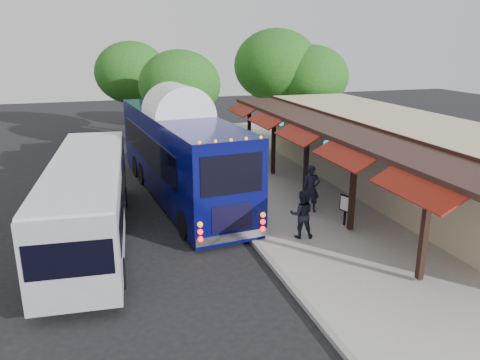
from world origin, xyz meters
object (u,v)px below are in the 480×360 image
object	(u,v)px
city_bus	(88,197)
ped_c	(241,149)
ped_b	(302,214)
sign_board	(345,205)
ped_a	(311,189)
ped_d	(236,147)
coach_bus	(179,150)

from	to	relation	value
city_bus	ped_c	world-z (taller)	city_bus
ped_b	city_bus	bearing A→B (deg)	-2.14
ped_c	sign_board	size ratio (longest dim) A/B	1.36
ped_a	ped_c	bearing A→B (deg)	107.45
ped_a	ped_d	bearing A→B (deg)	107.45
coach_bus	ped_b	size ratio (longest dim) A/B	7.38
city_bus	ped_b	distance (m)	7.70
sign_board	ped_a	bearing A→B (deg)	91.55
ped_a	city_bus	bearing A→B (deg)	-165.79
coach_bus	sign_board	world-z (taller)	coach_bus
ped_a	sign_board	distance (m)	1.87
ped_a	ped_c	size ratio (longest dim) A/B	1.20
ped_b	coach_bus	bearing A→B (deg)	-47.02
ped_b	ped_c	size ratio (longest dim) A/B	1.07
ped_c	coach_bus	bearing A→B (deg)	15.51
coach_bus	ped_c	distance (m)	6.30
city_bus	ped_a	bearing A→B (deg)	3.89
ped_b	ped_d	size ratio (longest dim) A/B	1.10
sign_board	city_bus	bearing A→B (deg)	150.92
city_bus	sign_board	bearing A→B (deg)	-6.63
city_bus	ped_c	distance (m)	11.88
ped_a	ped_b	size ratio (longest dim) A/B	1.12
coach_bus	city_bus	size ratio (longest dim) A/B	1.17
city_bus	ped_a	size ratio (longest dim) A/B	5.66
coach_bus	ped_b	distance (m)	7.30
coach_bus	ped_c	size ratio (longest dim) A/B	7.93
ped_c	city_bus	bearing A→B (deg)	15.20
ped_c	sign_board	world-z (taller)	ped_c
ped_b	ped_c	distance (m)	10.88
ped_d	ped_b	bearing A→B (deg)	82.60
ped_d	coach_bus	bearing A→B (deg)	48.57
coach_bus	ped_c	world-z (taller)	coach_bus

